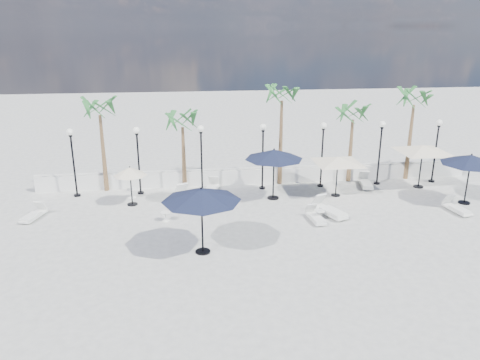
{
  "coord_description": "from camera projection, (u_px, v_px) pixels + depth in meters",
  "views": [
    {
      "loc": [
        -4.42,
        -19.01,
        9.05
      ],
      "look_at": [
        -1.65,
        3.73,
        1.5
      ],
      "focal_mm": 35.0,
      "sensor_mm": 36.0,
      "label": 1
    }
  ],
  "objects": [
    {
      "name": "lounger_4",
      "position": [
        329.0,
        210.0,
        23.48
      ],
      "size": [
        1.47,
        2.26,
        0.81
      ],
      "rotation": [
        0.0,
        0.0,
        0.4
      ],
      "color": "beige",
      "rests_on": "ground"
    },
    {
      "name": "parasol_navy_left",
      "position": [
        201.0,
        195.0,
        18.88
      ],
      "size": [
        3.28,
        3.28,
        2.9
      ],
      "color": "black",
      "rests_on": "ground"
    },
    {
      "name": "lounger_0",
      "position": [
        33.0,
        215.0,
        23.04
      ],
      "size": [
        0.99,
        1.78,
        0.63
      ],
      "rotation": [
        0.0,
        0.0,
        -0.28
      ],
      "color": "beige",
      "rests_on": "ground"
    },
    {
      "name": "parasol_cream_sq_a",
      "position": [
        338.0,
        157.0,
        25.55
      ],
      "size": [
        4.93,
        4.93,
        2.42
      ],
      "color": "black",
      "rests_on": "ground"
    },
    {
      "name": "lounger_6",
      "position": [
        457.0,
        208.0,
        23.86
      ],
      "size": [
        0.81,
        1.8,
        0.65
      ],
      "rotation": [
        0.0,
        0.0,
        0.15
      ],
      "color": "beige",
      "rests_on": "ground"
    },
    {
      "name": "lounger_1",
      "position": [
        211.0,
        188.0,
        26.71
      ],
      "size": [
        1.08,
        1.96,
        0.7
      ],
      "rotation": [
        0.0,
        0.0,
        -0.27
      ],
      "color": "beige",
      "rests_on": "ground"
    },
    {
      "name": "palm_1",
      "position": [
        182.0,
        125.0,
        26.45
      ],
      "size": [
        2.6,
        2.6,
        4.7
      ],
      "color": "brown",
      "rests_on": "ground"
    },
    {
      "name": "lamppost_4",
      "position": [
        323.0,
        145.0,
        27.01
      ],
      "size": [
        0.36,
        0.36,
        3.84
      ],
      "color": "black",
      "rests_on": "ground"
    },
    {
      "name": "lounger_3",
      "position": [
        315.0,
        217.0,
        22.78
      ],
      "size": [
        0.7,
        1.7,
        0.62
      ],
      "rotation": [
        0.0,
        0.0,
        0.1
      ],
      "color": "beige",
      "rests_on": "ground"
    },
    {
      "name": "lamppost_0",
      "position": [
        72.0,
        153.0,
        25.4
      ],
      "size": [
        0.36,
        0.36,
        3.84
      ],
      "color": "black",
      "rests_on": "ground"
    },
    {
      "name": "parasol_cream_sq_b",
      "position": [
        423.0,
        146.0,
        26.85
      ],
      "size": [
        5.46,
        5.46,
        2.74
      ],
      "color": "black",
      "rests_on": "ground"
    },
    {
      "name": "parasol_navy_right",
      "position": [
        471.0,
        160.0,
        24.37
      ],
      "size": [
        3.07,
        3.07,
        2.75
      ],
      "color": "black",
      "rests_on": "ground"
    },
    {
      "name": "side_table_2",
      "position": [
        319.0,
        214.0,
        22.85
      ],
      "size": [
        0.51,
        0.51,
        0.5
      ],
      "color": "beige",
      "rests_on": "ground"
    },
    {
      "name": "balustrade",
      "position": [
        260.0,
        176.0,
        28.18
      ],
      "size": [
        26.0,
        0.3,
        1.01
      ],
      "color": "silver",
      "rests_on": "ground"
    },
    {
      "name": "lamppost_1",
      "position": [
        138.0,
        151.0,
        25.8
      ],
      "size": [
        0.36,
        0.36,
        3.84
      ],
      "color": "black",
      "rests_on": "ground"
    },
    {
      "name": "lounger_5",
      "position": [
        365.0,
        183.0,
        27.66
      ],
      "size": [
        0.98,
        1.97,
        0.71
      ],
      "rotation": [
        0.0,
        0.0,
        -0.2
      ],
      "color": "beige",
      "rests_on": "ground"
    },
    {
      "name": "palm_4",
      "position": [
        414.0,
        103.0,
        27.72
      ],
      "size": [
        2.6,
        2.6,
        5.7
      ],
      "color": "brown",
      "rests_on": "ground"
    },
    {
      "name": "lounger_2",
      "position": [
        187.0,
        198.0,
        25.08
      ],
      "size": [
        1.44,
        2.26,
        0.81
      ],
      "rotation": [
        0.0,
        0.0,
        0.38
      ],
      "color": "beige",
      "rests_on": "ground"
    },
    {
      "name": "palm_2",
      "position": [
        282.0,
        99.0,
        26.68
      ],
      "size": [
        2.6,
        2.6,
        6.1
      ],
      "color": "brown",
      "rests_on": "ground"
    },
    {
      "name": "lamppost_6",
      "position": [
        437.0,
        142.0,
        27.81
      ],
      "size": [
        0.36,
        0.36,
        3.84
      ],
      "color": "black",
      "rests_on": "ground"
    },
    {
      "name": "palm_0",
      "position": [
        100.0,
        113.0,
        25.69
      ],
      "size": [
        2.6,
        2.6,
        5.5
      ],
      "color": "brown",
      "rests_on": "ground"
    },
    {
      "name": "lamppost_2",
      "position": [
        201.0,
        149.0,
        26.21
      ],
      "size": [
        0.36,
        0.36,
        3.84
      ],
      "color": "black",
      "rests_on": "ground"
    },
    {
      "name": "side_table_1",
      "position": [
        132.0,
        192.0,
        25.81
      ],
      "size": [
        0.54,
        0.54,
        0.53
      ],
      "color": "beige",
      "rests_on": "ground"
    },
    {
      "name": "lamppost_5",
      "position": [
        380.0,
        144.0,
        27.41
      ],
      "size": [
        0.36,
        0.36,
        3.84
      ],
      "color": "black",
      "rests_on": "ground"
    },
    {
      "name": "palm_3",
      "position": [
        353.0,
        117.0,
        27.54
      ],
      "size": [
        2.6,
        2.6,
        4.9
      ],
      "color": "brown",
      "rests_on": "ground"
    },
    {
      "name": "parasol_navy_mid",
      "position": [
        274.0,
        155.0,
        25.05
      ],
      "size": [
        3.18,
        3.18,
        2.85
      ],
      "color": "black",
      "rests_on": "ground"
    },
    {
      "name": "ground",
      "position": [
        286.0,
        235.0,
        21.26
      ],
      "size": [
        100.0,
        100.0,
        0.0
      ],
      "primitive_type": "plane",
      "color": "gray",
      "rests_on": "ground"
    },
    {
      "name": "parasol_cream_small",
      "position": [
        130.0,
        172.0,
        24.33
      ],
      "size": [
        1.75,
        1.75,
        2.14
      ],
      "color": "black",
      "rests_on": "ground"
    },
    {
      "name": "side_table_0",
      "position": [
        166.0,
        216.0,
        22.75
      ],
      "size": [
        0.48,
        0.48,
        0.46
      ],
      "color": "beige",
      "rests_on": "ground"
    },
    {
      "name": "lamppost_3",
      "position": [
        263.0,
        147.0,
        26.61
      ],
      "size": [
        0.36,
        0.36,
        3.84
      ],
      "color": "black",
      "rests_on": "ground"
    }
  ]
}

